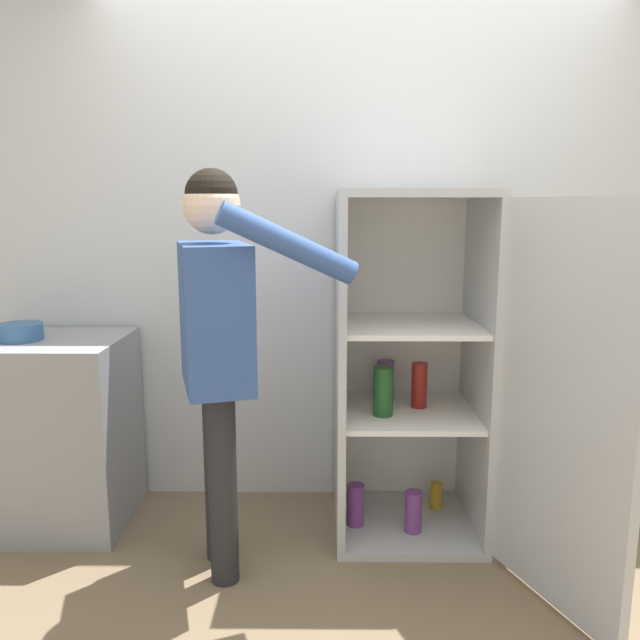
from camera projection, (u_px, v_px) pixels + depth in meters
name	position (u px, v px, depth m)	size (l,w,h in m)	color
ground_plane	(366.00, 604.00, 2.40)	(12.00, 12.00, 0.00)	#7A664C
wall_back	(357.00, 253.00, 3.13)	(7.00, 0.06, 2.55)	silver
refrigerator	(435.00, 374.00, 2.77)	(0.95, 1.26, 1.58)	#B7BABC
person	(218.00, 326.00, 2.46)	(0.75, 0.57, 1.65)	#262628
counter	(52.00, 432.00, 2.96)	(0.70, 0.58, 0.90)	gray
bowl	(20.00, 332.00, 2.85)	(0.20, 0.20, 0.08)	#335B8E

